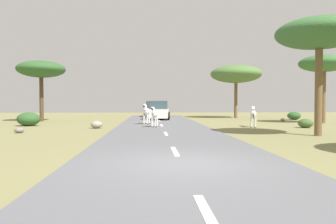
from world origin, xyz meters
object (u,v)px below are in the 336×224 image
(bush_1, at_px, (29,119))
(tree_3, at_px, (319,35))
(bush_0, at_px, (294,116))
(tree_1, at_px, (41,70))
(tree_0, at_px, (324,64))
(tree_2, at_px, (236,74))
(rock_1, at_px, (283,120))
(car_1, at_px, (154,109))
(zebra_1, at_px, (253,114))
(zebra_2, at_px, (146,112))
(car_0, at_px, (159,111))
(rock_0, at_px, (19,130))
(bush_3, at_px, (306,123))
(rock_2, at_px, (97,125))
(zebra_0, at_px, (154,114))

(bush_1, bearing_deg, tree_3, -24.97)
(tree_3, relative_size, bush_1, 3.62)
(tree_3, bearing_deg, bush_0, 69.49)
(tree_1, bearing_deg, tree_0, -9.61)
(tree_2, xyz_separation_m, rock_1, (2.37, -6.58, -4.51))
(tree_0, xyz_separation_m, tree_2, (-4.58, 9.13, -0.02))
(car_1, xyz_separation_m, bush_1, (-8.93, -13.74, -0.37))
(zebra_1, height_order, car_1, car_1)
(zebra_2, bearing_deg, tree_2, -121.60)
(tree_1, bearing_deg, tree_3, -37.34)
(zebra_2, distance_m, car_0, 6.77)
(bush_1, xyz_separation_m, rock_0, (1.49, -5.44, -0.32))
(zebra_1, xyz_separation_m, tree_1, (-16.29, 7.75, 3.63))
(car_0, xyz_separation_m, rock_1, (10.66, -3.06, -0.71))
(bush_3, relative_size, rock_2, 1.29)
(tree_0, distance_m, tree_2, 10.21)
(tree_1, bearing_deg, bush_3, -23.46)
(rock_1, bearing_deg, zebra_0, -149.69)
(car_0, height_order, rock_1, car_0)
(tree_3, distance_m, rock_0, 16.12)
(tree_1, distance_m, rock_2, 11.00)
(tree_1, height_order, rock_0, tree_1)
(zebra_1, xyz_separation_m, tree_0, (6.88, 3.82, 3.81))
(tree_0, height_order, rock_1, tree_0)
(rock_2, bearing_deg, car_1, 76.69)
(zebra_1, bearing_deg, bush_0, 69.51)
(zebra_0, bearing_deg, bush_3, -171.54)
(zebra_1, distance_m, bush_0, 11.47)
(bush_3, bearing_deg, car_0, 132.26)
(zebra_2, height_order, bush_1, zebra_2)
(car_1, bearing_deg, bush_1, 60.86)
(car_0, xyz_separation_m, tree_2, (8.29, 3.53, 3.80))
(car_1, bearing_deg, tree_0, 141.83)
(bush_1, bearing_deg, car_0, 38.32)
(zebra_0, xyz_separation_m, zebra_1, (6.56, 0.19, -0.01))
(zebra_2, xyz_separation_m, tree_1, (-9.19, 5.00, 3.52))
(bush_3, relative_size, rock_1, 2.54)
(tree_0, bearing_deg, zebra_2, -175.58)
(tree_1, height_order, rock_2, tree_1)
(rock_2, bearing_deg, bush_1, 154.39)
(car_0, distance_m, rock_1, 11.11)
(zebra_1, xyz_separation_m, rock_1, (4.66, 6.37, -0.72))
(tree_0, xyz_separation_m, bush_1, (-22.20, -1.77, -4.19))
(bush_3, bearing_deg, zebra_1, 167.45)
(bush_1, height_order, bush_3, bush_1)
(zebra_2, relative_size, tree_1, 0.31)
(zebra_0, xyz_separation_m, rock_1, (11.22, 6.56, -0.72))
(tree_1, bearing_deg, bush_0, 3.39)
(tree_3, bearing_deg, zebra_2, 135.02)
(car_0, height_order, bush_1, car_0)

